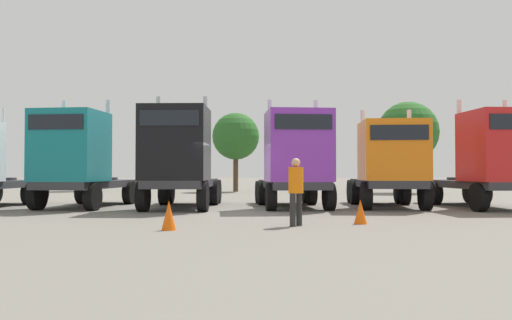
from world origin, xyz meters
name	(u,v)px	position (x,y,z in m)	size (l,w,h in m)	color
ground	(231,211)	(0.00, 0.00, 0.00)	(200.00, 200.00, 0.00)	slate
semi_truck_teal	(78,159)	(-6.17, 1.45, 1.95)	(3.14, 6.42, 4.40)	#333338
semi_truck_black	(179,157)	(-2.08, 0.93, 2.02)	(2.64, 6.18, 4.48)	#333338
semi_truck_purple	(296,159)	(2.48, 1.34, 1.96)	(3.08, 5.93, 4.39)	#333338
semi_truck_orange	(390,163)	(6.25, 1.63, 1.81)	(2.86, 5.90, 4.01)	#333338
semi_truck_red	(491,159)	(10.07, 1.11, 1.94)	(2.98, 6.40, 4.35)	#333338
visitor_in_hivis	(296,187)	(2.05, -5.03, 1.06)	(0.56, 0.56, 1.82)	#282828
traffic_cone_near	(169,215)	(-1.19, -5.97, 0.37)	(0.36, 0.36, 0.73)	#F2590C
traffic_cone_mid	(360,212)	(3.89, -4.44, 0.34)	(0.36, 0.36, 0.68)	#F2590C
oak_far_left	(91,143)	(-11.77, 19.39, 3.60)	(3.17, 3.17, 5.21)	#4C3823
oak_far_centre	(236,137)	(-0.74, 18.26, 4.02)	(3.43, 3.43, 5.76)	#4C3823
oak_far_right	(408,132)	(11.25, 16.32, 4.19)	(4.16, 4.16, 6.29)	#4C3823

